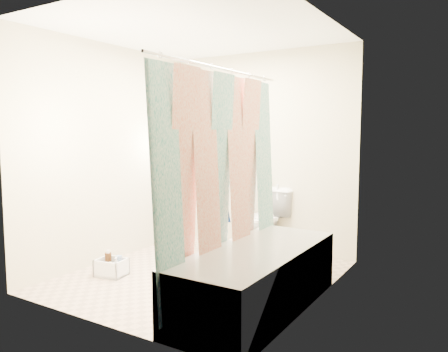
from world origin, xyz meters
The scene contains 14 objects.
floor centered at (0.00, 0.00, 0.00)m, with size 2.60×2.60×0.00m, color tan.
ceiling centered at (0.00, 0.00, 2.40)m, with size 2.40×2.60×0.02m, color white.
wall_back centered at (0.00, 1.30, 1.20)m, with size 2.40×0.02×2.40m, color beige.
wall_front centered at (0.00, -1.30, 1.20)m, with size 2.40×0.02×2.40m, color beige.
wall_left centered at (-1.20, 0.00, 1.20)m, with size 0.02×2.60×2.40m, color beige.
wall_right centered at (1.20, 0.00, 1.20)m, with size 0.02×2.60×2.40m, color beige.
bathtub centered at (0.85, -0.43, 0.27)m, with size 0.70×1.75×0.50m.
curtain_rod centered at (0.52, -0.43, 1.95)m, with size 0.02×0.02×1.90m, color silver.
shower_curtain centered at (0.52, -0.43, 1.02)m, with size 0.06×1.75×1.80m, color white.
toilet centered at (0.17, 1.04, 0.39)m, with size 0.43×0.76×0.78m, color white.
tank_lid centered at (0.14, 0.92, 0.46)m, with size 0.48×0.21×0.04m, color white.
tank_internals centered at (0.16, 1.26, 0.77)m, with size 0.19×0.07×0.25m.
plumber centered at (-0.25, 0.61, 0.77)m, with size 0.56×0.37×1.53m, color #1041A7.
cleaning_caddy centered at (-0.76, -0.46, 0.08)m, with size 0.32×0.27×0.22m.
Camera 1 is at (2.43, -3.49, 1.44)m, focal length 35.00 mm.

